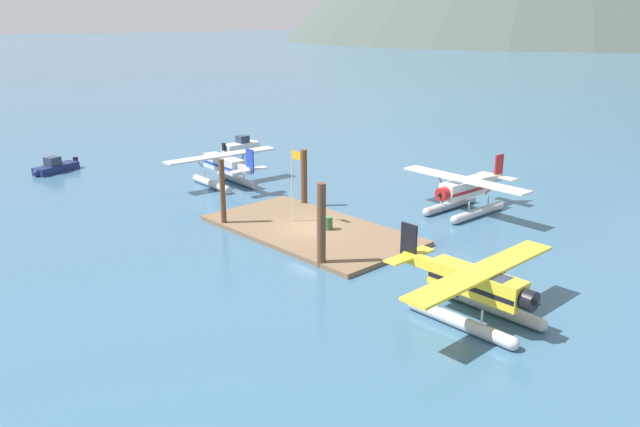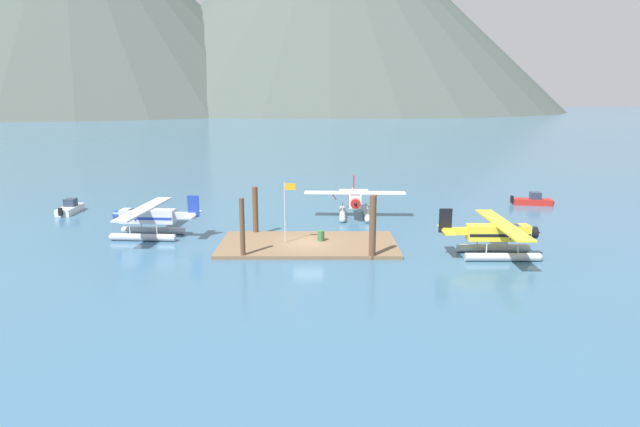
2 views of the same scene
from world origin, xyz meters
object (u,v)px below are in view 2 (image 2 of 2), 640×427
at_px(seaplane_silver_port_fwd, 146,220).
at_px(boat_white_open_west, 68,208).
at_px(flagpole, 285,204).
at_px(seaplane_cream_bow_right, 353,202).
at_px(boat_red_open_east, 532,201).
at_px(seaplane_yellow_stbd_aft, 496,237).
at_px(fuel_drum, 319,236).

distance_m(seaplane_silver_port_fwd, boat_white_open_west, 15.77).
relative_size(flagpole, seaplane_silver_port_fwd, 0.50).
xyz_separation_m(seaplane_cream_bow_right, boat_white_open_west, (-30.65, 2.13, -1.09)).
bearing_deg(boat_red_open_east, seaplane_yellow_stbd_aft, -117.68).
bearing_deg(seaplane_cream_bow_right, seaplane_silver_port_fwd, -156.20).
relative_size(flagpole, fuel_drum, 5.92).
relative_size(seaplane_cream_bow_right, boat_red_open_east, 2.15).
height_order(fuel_drum, seaplane_yellow_stbd_aft, seaplane_yellow_stbd_aft).
xyz_separation_m(seaplane_silver_port_fwd, seaplane_yellow_stbd_aft, (29.25, -5.91, 0.00)).
xyz_separation_m(seaplane_silver_port_fwd, seaplane_cream_bow_right, (18.91, 8.34, 0.00)).
xyz_separation_m(flagpole, boat_white_open_west, (-24.25, 13.34, -3.10)).
distance_m(flagpole, fuel_drum, 4.09).
relative_size(seaplane_silver_port_fwd, boat_white_open_west, 2.14).
xyz_separation_m(flagpole, seaplane_cream_bow_right, (6.40, 11.21, -2.01)).
distance_m(seaplane_silver_port_fwd, seaplane_cream_bow_right, 20.67).
bearing_deg(flagpole, seaplane_cream_bow_right, 60.29).
height_order(flagpole, boat_red_open_east, flagpole).
bearing_deg(flagpole, boat_red_open_east, 32.60).
distance_m(seaplane_yellow_stbd_aft, boat_white_open_west, 44.15).
bearing_deg(seaplane_cream_bow_right, flagpole, -119.71).
xyz_separation_m(seaplane_cream_bow_right, seaplane_yellow_stbd_aft, (10.34, -14.25, 0.00)).
bearing_deg(boat_white_open_west, seaplane_silver_port_fwd, -41.74).
xyz_separation_m(flagpole, boat_red_open_east, (27.58, 17.64, -3.10)).
xyz_separation_m(flagpole, seaplane_silver_port_fwd, (-12.51, 2.87, -2.01)).
bearing_deg(boat_white_open_west, seaplane_yellow_stbd_aft, -21.79).
height_order(seaplane_silver_port_fwd, seaplane_cream_bow_right, same).
distance_m(flagpole, boat_white_open_west, 27.85).
bearing_deg(seaplane_yellow_stbd_aft, seaplane_silver_port_fwd, 168.57).
bearing_deg(seaplane_cream_bow_right, fuel_drum, -108.32).
bearing_deg(boat_white_open_west, fuel_drum, -25.22).
distance_m(flagpole, boat_red_open_east, 32.89).
height_order(flagpole, seaplane_yellow_stbd_aft, flagpole).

